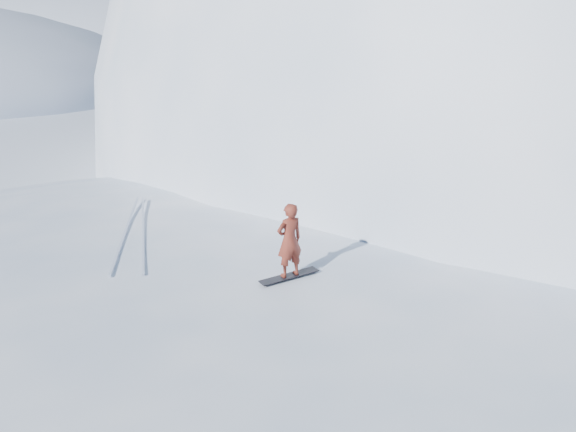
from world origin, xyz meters
name	(u,v)px	position (x,y,z in m)	size (l,w,h in m)	color
ground	(141,396)	(0.00, 0.00, 0.00)	(400.00, 400.00, 0.00)	white
near_ridge	(203,323)	(1.00, 3.00, 0.00)	(36.00, 28.00, 4.80)	white
summit_peak	(539,146)	(22.00, 26.00, 0.00)	(60.00, 56.00, 56.00)	white
peak_shoulder	(390,168)	(10.00, 20.00, 0.00)	(28.00, 24.00, 18.00)	white
far_ridge_c	(78,69)	(-40.00, 110.00, 0.00)	(140.00, 90.00, 36.00)	white
wind_bumps	(139,342)	(-0.56, 2.12, 0.00)	(16.00, 14.40, 1.00)	white
snowboard	(289,276)	(3.34, 1.00, 2.41)	(1.46, 0.27, 0.02)	black
snowboarder	(289,240)	(3.34, 1.00, 3.28)	(0.63, 0.41, 1.72)	maroon
board_tracks	(135,229)	(-0.92, 4.09, 2.42)	(1.62, 5.95, 0.04)	silver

